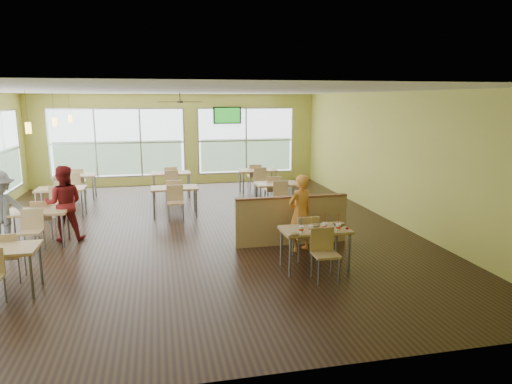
# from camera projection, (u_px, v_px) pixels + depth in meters

# --- Properties ---
(room) EXTENTS (12.00, 12.04, 3.20)m
(room) POSITION_uv_depth(u_px,v_px,m) (189.00, 162.00, 10.43)
(room) COLOR black
(room) RESTS_ON ground
(window_bays) EXTENTS (9.24, 10.24, 2.38)m
(window_bays) POSITION_uv_depth(u_px,v_px,m) (87.00, 155.00, 12.84)
(window_bays) COLOR white
(window_bays) RESTS_ON room
(main_table) EXTENTS (1.22, 1.52, 0.87)m
(main_table) POSITION_uv_depth(u_px,v_px,m) (315.00, 235.00, 8.16)
(main_table) COLOR tan
(main_table) RESTS_ON floor
(half_wall_divider) EXTENTS (2.40, 0.14, 1.04)m
(half_wall_divider) POSITION_uv_depth(u_px,v_px,m) (292.00, 220.00, 9.57)
(half_wall_divider) COLOR tan
(half_wall_divider) RESTS_ON floor
(dining_tables) EXTENTS (6.92, 8.72, 0.87)m
(dining_tables) POSITION_uv_depth(u_px,v_px,m) (145.00, 191.00, 12.04)
(dining_tables) COLOR tan
(dining_tables) RESTS_ON floor
(pendant_lights) EXTENTS (0.11, 7.31, 0.86)m
(pendant_lights) POSITION_uv_depth(u_px,v_px,m) (42.00, 125.00, 10.23)
(pendant_lights) COLOR #2D2119
(pendant_lights) RESTS_ON ceiling
(ceiling_fan) EXTENTS (1.25, 1.25, 0.29)m
(ceiling_fan) POSITION_uv_depth(u_px,v_px,m) (180.00, 102.00, 13.03)
(ceiling_fan) COLOR #2D2119
(ceiling_fan) RESTS_ON ceiling
(tv_backwall) EXTENTS (1.00, 0.07, 0.60)m
(tv_backwall) POSITION_uv_depth(u_px,v_px,m) (227.00, 115.00, 16.27)
(tv_backwall) COLOR black
(tv_backwall) RESTS_ON wall_back
(man_plaid) EXTENTS (0.67, 0.57, 1.56)m
(man_plaid) POSITION_uv_depth(u_px,v_px,m) (300.00, 213.00, 9.11)
(man_plaid) COLOR orange
(man_plaid) RESTS_ON floor
(patron_maroon) EXTENTS (0.81, 0.64, 1.64)m
(patron_maroon) POSITION_uv_depth(u_px,v_px,m) (64.00, 203.00, 9.80)
(patron_maroon) COLOR maroon
(patron_maroon) RESTS_ON floor
(patron_grey) EXTENTS (1.19, 0.86, 1.66)m
(patron_grey) POSITION_uv_depth(u_px,v_px,m) (0.00, 212.00, 8.98)
(patron_grey) COLOR slate
(patron_grey) RESTS_ON floor
(cup_blue) EXTENTS (0.09, 0.09, 0.33)m
(cup_blue) POSITION_uv_depth(u_px,v_px,m) (301.00, 229.00, 7.86)
(cup_blue) COLOR white
(cup_blue) RESTS_ON main_table
(cup_yellow) EXTENTS (0.09, 0.09, 0.32)m
(cup_yellow) POSITION_uv_depth(u_px,v_px,m) (311.00, 229.00, 7.91)
(cup_yellow) COLOR white
(cup_yellow) RESTS_ON main_table
(cup_red_near) EXTENTS (0.10, 0.10, 0.35)m
(cup_red_near) POSITION_uv_depth(u_px,v_px,m) (325.00, 226.00, 8.04)
(cup_red_near) COLOR white
(cup_red_near) RESTS_ON main_table
(cup_red_far) EXTENTS (0.09, 0.09, 0.34)m
(cup_red_far) POSITION_uv_depth(u_px,v_px,m) (338.00, 227.00, 7.99)
(cup_red_far) COLOR white
(cup_red_far) RESTS_ON main_table
(food_basket) EXTENTS (0.21, 0.21, 0.05)m
(food_basket) POSITION_uv_depth(u_px,v_px,m) (339.00, 224.00, 8.34)
(food_basket) COLOR black
(food_basket) RESTS_ON main_table
(ketchup_cup) EXTENTS (0.06, 0.06, 0.03)m
(ketchup_cup) POSITION_uv_depth(u_px,v_px,m) (347.00, 228.00, 8.11)
(ketchup_cup) COLOR #9A0107
(ketchup_cup) RESTS_ON main_table
(wrapper_left) EXTENTS (0.17, 0.16, 0.04)m
(wrapper_left) POSITION_uv_depth(u_px,v_px,m) (294.00, 234.00, 7.75)
(wrapper_left) COLOR #977549
(wrapper_left) RESTS_ON main_table
(wrapper_mid) EXTENTS (0.25, 0.23, 0.05)m
(wrapper_mid) POSITION_uv_depth(u_px,v_px,m) (314.00, 225.00, 8.26)
(wrapper_mid) COLOR #977549
(wrapper_mid) RESTS_ON main_table
(wrapper_right) EXTENTS (0.14, 0.13, 0.03)m
(wrapper_right) POSITION_uv_depth(u_px,v_px,m) (329.00, 230.00, 8.00)
(wrapper_right) COLOR #977549
(wrapper_right) RESTS_ON main_table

